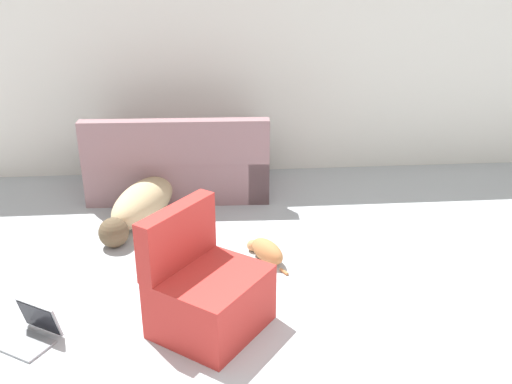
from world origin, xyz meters
TOP-DOWN VIEW (x-y plane):
  - wall_back at (0.00, 4.15)m, footprint 7.22×0.06m
  - couch at (-1.07, 3.55)m, footprint 1.80×0.88m
  - dog at (-1.40, 2.87)m, footprint 0.72×1.35m
  - cat at (-0.33, 2.08)m, footprint 0.33×0.49m
  - laptop_open at (-1.91, 1.20)m, footprint 0.42×0.41m
  - side_chair at (-0.81, 1.25)m, footprint 0.88×0.89m

SIDE VIEW (x-z plane):
  - laptop_open at x=-1.91m, z-range -0.04..0.20m
  - cat at x=-0.33m, z-range 0.00..0.17m
  - dog at x=-1.40m, z-range -0.01..0.34m
  - side_chair at x=-0.81m, z-range -0.13..0.67m
  - couch at x=-1.07m, z-range -0.15..0.70m
  - wall_back at x=0.00m, z-range 0.00..2.50m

